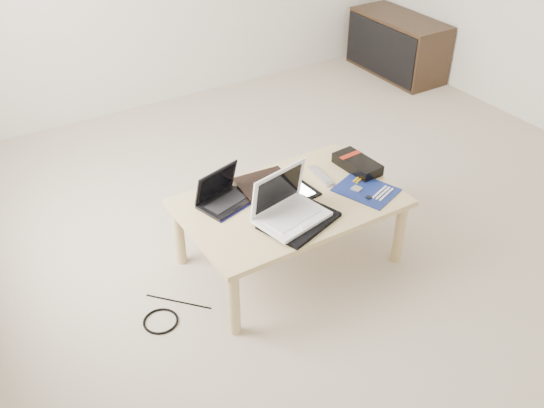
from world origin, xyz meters
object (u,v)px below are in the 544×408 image
white_laptop (287,208)px  netbook (223,196)px  gpu_box (357,164)px  media_cabinet (397,45)px  coffee_table (290,208)px

white_laptop → netbook: bearing=124.4°
white_laptop → gpu_box: 0.61m
media_cabinet → netbook: bearing=-148.9°
netbook → gpu_box: bearing=-7.0°
netbook → gpu_box: size_ratio=1.07×
coffee_table → gpu_box: bearing=7.5°
netbook → coffee_table: bearing=-28.1°
media_cabinet → white_laptop: 2.95m
netbook → gpu_box: (0.78, -0.10, -0.01)m
netbook → white_laptop: (0.20, -0.29, 0.03)m
coffee_table → media_cabinet: media_cabinet is taller
white_laptop → gpu_box: bearing=18.3°
coffee_table → netbook: size_ratio=3.64×
coffee_table → netbook: 0.35m
media_cabinet → white_laptop: white_laptop is taller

